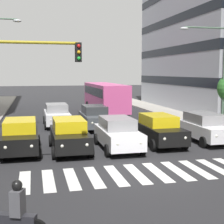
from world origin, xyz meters
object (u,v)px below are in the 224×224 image
car_row2_1 (95,117)px  traffic_light_gantry (3,85)px  car_0 (205,127)px  car_row2_0 (57,115)px  street_lamp_left (217,67)px  car_1 (159,129)px  car_2 (118,133)px  car_4 (20,136)px  motorcycle_with_rider (16,216)px  bus_behind_traffic (105,95)px  car_3 (69,135)px

car_row2_1 → traffic_light_gantry: (5.47, 10.45, 2.82)m
car_0 → traffic_light_gantry: bearing=22.0°
car_row2_0 → street_lamp_left: street_lamp_left is taller
car_0 → street_lamp_left: (-1.87, -2.08, 3.61)m
car_1 → traffic_light_gantry: 9.66m
car_2 → street_lamp_left: (-7.46, -2.76, 3.61)m
traffic_light_gantry → street_lamp_left: size_ratio=0.78×
car_2 → car_4: 5.13m
car_2 → car_row2_1: (0.04, -6.65, 0.00)m
car_row2_0 → motorcycle_with_rider: car_row2_0 is taller
car_4 → bus_behind_traffic: size_ratio=0.42×
car_row2_1 → traffic_light_gantry: 12.13m
bus_behind_traffic → motorcycle_with_rider: 25.45m
car_2 → traffic_light_gantry: traffic_light_gantry is taller
car_1 → motorcycle_with_rider: (7.51, 9.54, -0.24)m
car_0 → car_4: 10.70m
motorcycle_with_rider → traffic_light_gantry: 6.01m
car_3 → street_lamp_left: bearing=-165.5°
motorcycle_with_rider → street_lamp_left: 17.45m
car_3 → bus_behind_traffic: 16.10m
car_2 → street_lamp_left: size_ratio=0.63×
car_row2_0 → bus_behind_traffic: 8.63m
car_2 → car_3: (2.59, -0.15, 0.00)m
car_2 → car_0: bearing=-173.1°
car_3 → motorcycle_with_rider: 9.38m
traffic_light_gantry → car_row2_0: bearing=-103.0°
bus_behind_traffic → car_1: bearing=90.0°
car_3 → car_4: same height
car_4 → car_row2_1: size_ratio=1.00×
car_2 → motorcycle_with_rider: 10.20m
car_0 → car_row2_1: 8.20m
car_2 → car_3: size_ratio=1.00×
car_row2_0 → bus_behind_traffic: (-5.27, -6.77, 0.97)m
car_0 → car_2: 5.63m
car_0 → car_3: bearing=3.7°
car_0 → bus_behind_traffic: bus_behind_traffic is taller
car_0 → traffic_light_gantry: (11.10, 4.49, 2.82)m
car_0 → car_row2_0: size_ratio=1.00×
car_2 → traffic_light_gantry: size_ratio=0.81×
car_row2_1 → motorcycle_with_rider: (4.86, 15.59, -0.24)m
bus_behind_traffic → car_row2_1: bearing=73.0°
car_row2_0 → car_2: bearing=107.2°
car_row2_0 → bus_behind_traffic: bearing=-127.9°
car_row2_0 → street_lamp_left: 12.22m
car_row2_1 → motorcycle_with_rider: car_row2_1 is taller
traffic_light_gantry → car_4: bearing=-95.4°
car_row2_0 → traffic_light_gantry: traffic_light_gantry is taller
car_row2_0 → car_row2_1: 3.26m
bus_behind_traffic → traffic_light_gantry: size_ratio=1.91×
car_3 → traffic_light_gantry: 5.66m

